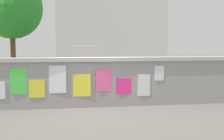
% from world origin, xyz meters
% --- Properties ---
extents(ground, '(60.00, 60.00, 0.00)m').
position_xyz_m(ground, '(0.00, 8.00, 0.00)').
color(ground, '#605B56').
extents(poster_wall, '(8.54, 0.42, 1.52)m').
position_xyz_m(poster_wall, '(-0.01, -0.00, 0.78)').
color(poster_wall, gray).
rests_on(poster_wall, ground).
extents(auto_rickshaw_truck, '(3.66, 1.65, 1.85)m').
position_xyz_m(auto_rickshaw_truck, '(-1.20, 4.59, 0.90)').
color(auto_rickshaw_truck, black).
rests_on(auto_rickshaw_truck, ground).
extents(motorcycle, '(1.89, 0.60, 0.87)m').
position_xyz_m(motorcycle, '(3.45, 3.29, 0.46)').
color(motorcycle, black).
rests_on(motorcycle, ground).
extents(bicycle_near, '(1.66, 0.60, 0.95)m').
position_xyz_m(bicycle_near, '(1.30, 1.18, 0.36)').
color(bicycle_near, black).
rests_on(bicycle_near, ground).
extents(bicycle_far, '(1.71, 0.44, 0.95)m').
position_xyz_m(bicycle_far, '(1.74, 4.97, 0.36)').
color(bicycle_far, black).
rests_on(bicycle_far, ground).
extents(tree_roadside, '(3.96, 3.96, 6.23)m').
position_xyz_m(tree_roadside, '(-4.65, 10.34, 4.24)').
color(tree_roadside, brown).
rests_on(tree_roadside, ground).
extents(building_background, '(11.69, 5.64, 8.23)m').
position_xyz_m(building_background, '(3.29, 21.74, 4.14)').
color(building_background, silver).
rests_on(building_background, ground).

